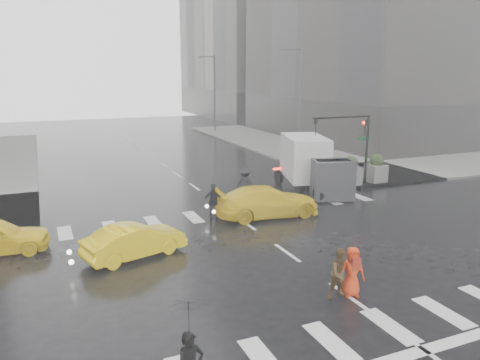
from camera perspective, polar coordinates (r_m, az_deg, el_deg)
name	(u,v)px	position (r m, az deg, el deg)	size (l,w,h in m)	color
ground	(287,253)	(18.93, 5.78, -8.82)	(120.00, 120.00, 0.00)	black
sidewalk_ne	(384,152)	(43.78, 17.12, 3.29)	(35.00, 35.00, 0.15)	slate
building_ne_far	(279,14)	(81.17, 4.76, 19.50)	(26.05, 26.05, 36.00)	gray
road_markings	(287,253)	(18.93, 5.78, -8.81)	(18.00, 48.00, 0.01)	silver
traffic_signal_pole	(354,136)	(29.49, 13.76, 5.22)	(4.45, 0.42, 4.50)	black
street_lamp_near	(299,99)	(38.66, 7.15, 9.83)	(2.15, 0.22, 9.00)	#59595B
street_lamp_far	(213,90)	(56.81, -3.26, 10.89)	(2.15, 0.22, 9.00)	#59595B
planter_west	(323,174)	(28.88, 10.11, 0.73)	(1.10, 1.10, 1.80)	slate
planter_mid	(350,171)	(30.01, 13.30, 1.04)	(1.10, 1.10, 1.80)	slate
planter_east	(376,169)	(31.23, 16.26, 1.33)	(1.10, 1.10, 1.80)	slate
pedestrian_black	(190,337)	(10.39, -6.14, -18.45)	(1.07, 1.09, 2.43)	black
pedestrian_brown	(341,273)	(15.35, 12.17, -11.07)	(0.81, 0.63, 1.66)	#4B351B
pedestrian_orange	(352,271)	(15.58, 13.50, -10.77)	(0.92, 0.73, 1.64)	#EC3A10
pedestrian_far_a	(214,201)	(22.82, -3.23, -2.63)	(1.03, 0.63, 1.76)	black
pedestrian_far_b	(245,184)	(26.04, 0.64, -0.51)	(1.21, 0.67, 1.87)	black
taxi_mid	(135,241)	(18.69, -12.70, -7.23)	(1.39, 3.99, 1.31)	yellow
taxi_rear	(267,202)	(23.25, 3.32, -2.63)	(2.13, 4.63, 1.52)	yellow
box_truck	(312,163)	(28.35, 8.75, 2.06)	(2.27, 6.04, 3.21)	silver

